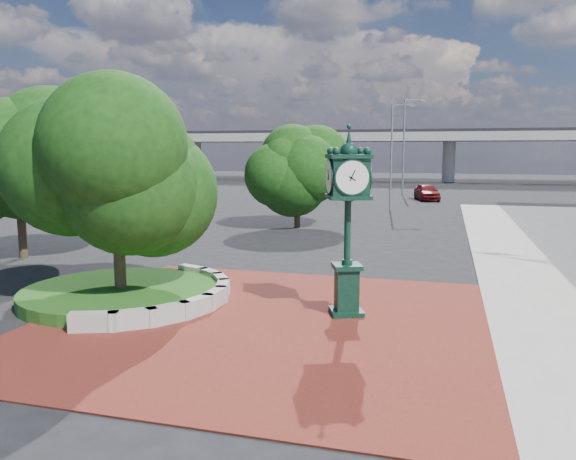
# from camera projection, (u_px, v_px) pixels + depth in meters

# --- Properties ---
(ground) EXTENTS (200.00, 200.00, 0.00)m
(ground) POSITION_uv_depth(u_px,v_px,m) (272.00, 312.00, 16.38)
(ground) COLOR black
(ground) RESTS_ON ground
(plaza) EXTENTS (12.00, 12.00, 0.04)m
(plaza) POSITION_uv_depth(u_px,v_px,m) (261.00, 322.00, 15.43)
(plaza) COLOR maroon
(plaza) RESTS_ON ground
(planter_wall) EXTENTS (2.96, 6.77, 0.54)m
(planter_wall) POSITION_uv_depth(u_px,v_px,m) (187.00, 297.00, 17.07)
(planter_wall) COLOR #9E9B93
(planter_wall) RESTS_ON ground
(grass_bed) EXTENTS (6.10, 6.10, 0.40)m
(grass_bed) POSITION_uv_depth(u_px,v_px,m) (121.00, 294.00, 17.70)
(grass_bed) COLOR #1B4814
(grass_bed) RESTS_ON ground
(overpass) EXTENTS (90.00, 12.00, 7.50)m
(overpass) POSITION_uv_depth(u_px,v_px,m) (413.00, 137.00, 82.20)
(overpass) COLOR #9E9B93
(overpass) RESTS_ON ground
(tree_planter) EXTENTS (5.20, 5.20, 6.33)m
(tree_planter) POSITION_uv_depth(u_px,v_px,m) (116.00, 182.00, 17.20)
(tree_planter) COLOR #38281C
(tree_planter) RESTS_ON ground
(tree_northwest) EXTENTS (5.60, 5.60, 6.93)m
(tree_northwest) POSITION_uv_depth(u_px,v_px,m) (17.00, 163.00, 24.05)
(tree_northwest) COLOR #38281C
(tree_northwest) RESTS_ON ground
(tree_street) EXTENTS (4.40, 4.40, 5.45)m
(tree_street) POSITION_uv_depth(u_px,v_px,m) (297.00, 174.00, 34.14)
(tree_street) COLOR #38281C
(tree_street) RESTS_ON ground
(post_clock) EXTENTS (1.36, 1.36, 5.31)m
(post_clock) POSITION_uv_depth(u_px,v_px,m) (348.00, 214.00, 15.66)
(post_clock) COLOR black
(post_clock) RESTS_ON ground
(parked_car) EXTENTS (2.88, 4.87, 1.55)m
(parked_car) POSITION_uv_depth(u_px,v_px,m) (427.00, 192.00, 52.45)
(parked_car) COLOR #540C0C
(parked_car) RESTS_ON ground
(street_lamp_near) EXTENTS (1.82, 0.49, 8.13)m
(street_lamp_near) POSITION_uv_depth(u_px,v_px,m) (394.00, 149.00, 43.05)
(street_lamp_near) COLOR slate
(street_lamp_near) RESTS_ON ground
(street_lamp_far) EXTENTS (2.15, 0.82, 9.80)m
(street_lamp_far) POSITION_uv_depth(u_px,v_px,m) (406.00, 139.00, 57.90)
(street_lamp_far) COLOR slate
(street_lamp_far) RESTS_ON ground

